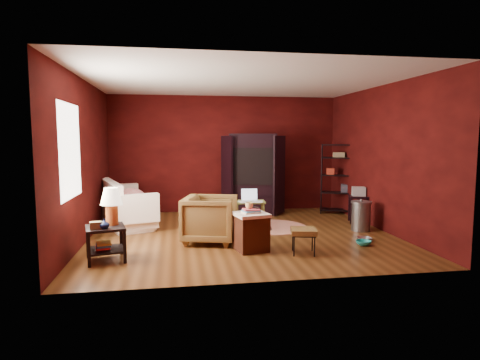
% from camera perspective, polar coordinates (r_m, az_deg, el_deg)
% --- Properties ---
extents(room, '(5.54, 5.04, 2.84)m').
position_cam_1_polar(room, '(7.32, -0.04, 2.96)').
color(room, brown).
rests_on(room, ground).
extents(sofa, '(1.20, 1.94, 0.73)m').
position_cam_1_polar(sofa, '(8.62, -16.16, -3.76)').
color(sofa, white).
rests_on(sofa, ground).
extents(armchair, '(1.00, 1.04, 0.89)m').
position_cam_1_polar(armchair, '(6.92, -4.23, -5.24)').
color(armchair, black).
rests_on(armchair, ground).
extents(pet_bowl_steel, '(0.25, 0.07, 0.25)m').
position_cam_1_polar(pet_bowl_steel, '(7.38, 17.29, -7.33)').
color(pet_bowl_steel, silver).
rests_on(pet_bowl_steel, ground).
extents(pet_bowl_turquoise, '(0.27, 0.13, 0.25)m').
position_cam_1_polar(pet_bowl_turquoise, '(7.09, 17.19, -7.85)').
color(pet_bowl_turquoise, '#26B3AF').
rests_on(pet_bowl_turquoise, ground).
extents(vase, '(0.19, 0.19, 0.14)m').
position_cam_1_polar(vase, '(6.02, -18.73, -5.95)').
color(vase, '#0B153A').
rests_on(vase, side_table).
extents(mug, '(0.13, 0.11, 0.12)m').
position_cam_1_polar(mug, '(6.36, 1.32, -3.55)').
color(mug, '#FCD67B').
rests_on(mug, hamper).
extents(side_table, '(0.64, 0.64, 1.06)m').
position_cam_1_polar(side_table, '(6.21, -18.19, -5.01)').
color(side_table, black).
rests_on(side_table, ground).
extents(sofa_cushions, '(1.35, 2.16, 0.84)m').
position_cam_1_polar(sofa_cushions, '(8.59, -15.98, -3.46)').
color(sofa_cushions, white).
rests_on(sofa_cushions, sofa).
extents(hamper, '(0.59, 0.59, 0.70)m').
position_cam_1_polar(hamper, '(6.43, 1.59, -7.26)').
color(hamper, '#491E10').
rests_on(hamper, ground).
extents(footstool, '(0.46, 0.46, 0.40)m').
position_cam_1_polar(footstool, '(6.32, 9.03, -7.33)').
color(footstool, black).
rests_on(footstool, ground).
extents(rug_round, '(1.79, 1.79, 0.01)m').
position_cam_1_polar(rug_round, '(8.17, 4.58, -6.65)').
color(rug_round, beige).
rests_on(rug_round, ground).
extents(rug_oriental, '(1.35, 1.01, 0.01)m').
position_cam_1_polar(rug_oriental, '(8.22, -0.00, -6.47)').
color(rug_oriental, '#451612').
rests_on(rug_oriental, ground).
extents(laptop_desk, '(0.64, 0.52, 0.75)m').
position_cam_1_polar(laptop_desk, '(8.13, 1.40, -3.39)').
color(laptop_desk, olive).
rests_on(laptop_desk, ground).
extents(tv_armoire, '(1.46, 0.97, 1.89)m').
position_cam_1_polar(tv_armoire, '(9.43, 1.87, 1.10)').
color(tv_armoire, black).
rests_on(tv_armoire, ground).
extents(wire_shelving, '(0.88, 0.63, 1.65)m').
position_cam_1_polar(wire_shelving, '(9.74, 13.86, 0.60)').
color(wire_shelving, black).
rests_on(wire_shelving, ground).
extents(small_stand, '(0.48, 0.48, 0.76)m').
position_cam_1_polar(small_stand, '(8.85, 16.50, -2.18)').
color(small_stand, black).
rests_on(small_stand, ground).
extents(trash_can, '(0.48, 0.48, 0.62)m').
position_cam_1_polar(trash_can, '(8.14, 16.82, -4.89)').
color(trash_can, gray).
rests_on(trash_can, ground).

